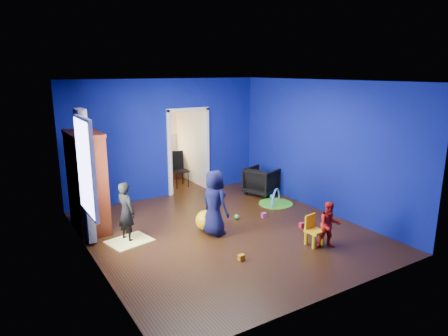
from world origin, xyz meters
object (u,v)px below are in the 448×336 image
vase (86,129)px  play_mat (276,204)px  armchair (262,181)px  hopper_ball (206,220)px  crt_tv (89,179)px  study_desk (165,166)px  child_black (126,212)px  child_navy (214,203)px  tv_armoire (87,182)px  kid_chair (315,232)px  folding_chair (180,170)px  toddler_red (329,225)px

vase → play_mat: bearing=-6.2°
armchair → hopper_ball: 2.74m
crt_tv → study_desk: size_ratio=0.80×
child_black → study_desk: child_black is taller
study_desk → armchair: bearing=-60.7°
child_navy → tv_armoire: 2.52m
child_navy → crt_tv: (-1.94, 1.53, 0.38)m
kid_chair → vase: bearing=132.3°
child_black → study_desk: size_ratio=1.28×
crt_tv → hopper_ball: (1.89, -1.28, -0.81)m
folding_chair → study_desk: bearing=90.0°
child_navy → folding_chair: bearing=-27.0°
child_navy → study_desk: child_navy is taller
child_navy → vase: vase is taller
kid_chair → child_black: bearing=135.8°
hopper_ball → study_desk: bearing=77.5°
child_black → child_navy: bearing=-131.5°
hopper_ball → tv_armoire: bearing=146.5°
vase → armchair: bearing=4.8°
study_desk → crt_tv: bearing=-135.5°
child_navy → vase: 2.73m
tv_armoire → child_black: bearing=-64.2°
study_desk → child_navy: bearing=-101.1°
tv_armoire → play_mat: size_ratio=2.45×
play_mat → study_desk: 3.73m
folding_chair → hopper_ball: bearing=-106.2°
hopper_ball → child_navy: bearing=-78.7°
study_desk → hopper_ball: bearing=-102.5°
child_black → tv_armoire: size_ratio=0.58×
toddler_red → play_mat: (0.70, 2.36, -0.41)m
kid_chair → play_mat: 2.33m
toddler_red → play_mat: bearing=98.1°
child_black → child_navy: child_navy is taller
kid_chair → folding_chair: folding_chair is taller
child_black → vase: 1.68m
child_black → toddler_red: bearing=-146.5°
tv_armoire → play_mat: (4.11, -0.75, -0.97)m
armchair → child_black: size_ratio=0.67×
child_navy → kid_chair: (1.29, -1.38, -0.39)m
armchair → crt_tv: (-4.27, -0.07, 0.67)m
child_black → folding_chair: child_black is taller
child_black → crt_tv: (-0.41, 0.93, 0.46)m
child_black → play_mat: (3.67, 0.18, -0.55)m
child_navy → toddler_red: child_navy is taller
kid_chair → hopper_ball: bearing=120.2°
kid_chair → folding_chair: (-0.45, 4.68, 0.21)m
child_navy → kid_chair: size_ratio=2.55×
child_navy → crt_tv: size_ratio=1.82×
folding_chair → child_navy: bearing=-104.2°
vase → crt_tv: 1.08m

